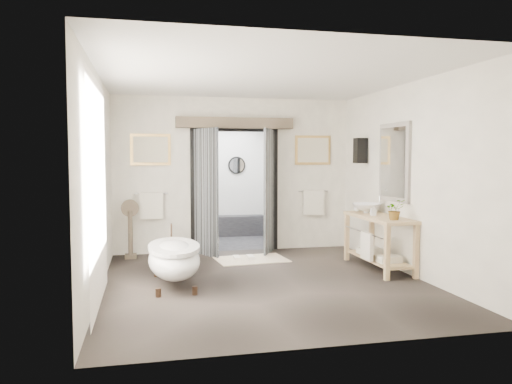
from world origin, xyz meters
TOP-DOWN VIEW (x-y plane):
  - ground_plane at (0.00, 0.00)m, footprint 5.00×5.00m
  - room_shell at (-0.04, -0.11)m, footprint 4.52×5.02m
  - shower_room at (0.00, 3.99)m, footprint 2.22×2.01m
  - back_wall_dressing at (0.00, 2.32)m, footprint 3.82×0.77m
  - clawfoot_tub at (-1.27, 0.11)m, footprint 0.71×1.58m
  - vanity at (1.95, 0.45)m, footprint 0.57×1.60m
  - pedestal_mirror at (-1.92, 2.17)m, footprint 0.31×0.20m
  - rug at (0.13, 1.58)m, footprint 1.27×0.91m
  - slippers at (0.00, 1.61)m, footprint 0.35×0.27m
  - basin at (1.96, 0.88)m, footprint 0.60×0.60m
  - plant at (1.97, -0.06)m, footprint 0.29×0.25m
  - soap_bottle_a at (1.90, 0.51)m, footprint 0.08×0.08m
  - soap_bottle_b at (1.92, 1.18)m, footprint 0.15×0.15m

SIDE VIEW (x-z plane):
  - ground_plane at x=0.00m, z-range 0.00..0.00m
  - rug at x=0.13m, z-range 0.00..0.01m
  - slippers at x=0.00m, z-range 0.01..0.07m
  - clawfoot_tub at x=-1.27m, z-range -0.01..0.76m
  - pedestal_mirror at x=-1.92m, z-range -0.07..0.97m
  - vanity at x=1.95m, z-range 0.08..0.93m
  - shower_room at x=0.00m, z-range -0.35..2.16m
  - soap_bottle_b at x=1.92m, z-range 0.85..1.00m
  - basin at x=1.96m, z-range 0.85..1.01m
  - soap_bottle_a at x=1.90m, z-range 0.85..1.02m
  - plant at x=1.97m, z-range 0.85..1.16m
  - back_wall_dressing at x=0.00m, z-range 0.30..2.82m
  - room_shell at x=-0.04m, z-range 0.40..3.31m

